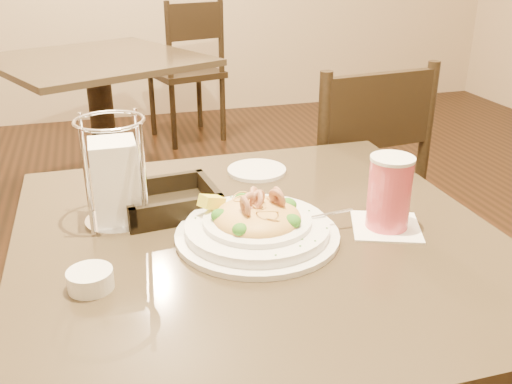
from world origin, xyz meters
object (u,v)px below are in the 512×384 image
object	(u,v)px
bread_basket	(169,203)
side_plate	(257,170)
main_table	(259,335)
background_table	(101,105)
napkin_caddy	(115,179)
drink_glass	(389,193)
butter_ramekin	(90,280)
pasta_bowl	(257,224)
dining_chair_far	(188,67)
dining_chair_near	(348,190)

from	to	relation	value
bread_basket	side_plate	bearing A→B (deg)	34.33
main_table	background_table	distance (m)	1.97
napkin_caddy	bread_basket	bearing A→B (deg)	10.09
drink_glass	bread_basket	xyz separation A→B (m)	(-0.39, 0.19, -0.05)
drink_glass	napkin_caddy	bearing A→B (deg)	161.01
butter_ramekin	pasta_bowl	bearing A→B (deg)	16.47
drink_glass	dining_chair_far	bearing A→B (deg)	88.02
drink_glass	bread_basket	bearing A→B (deg)	154.39
drink_glass	side_plate	bearing A→B (deg)	114.74
dining_chair_far	bread_basket	distance (m)	2.72
dining_chair_far	side_plate	distance (m)	2.53
background_table	main_table	bearing A→B (deg)	-82.93
main_table	dining_chair_far	size ratio (longest dim) A/B	0.97
background_table	drink_glass	size ratio (longest dim) A/B	7.20
background_table	butter_ramekin	bearing A→B (deg)	-91.84
dining_chair_near	drink_glass	distance (m)	0.80
napkin_caddy	drink_glass	bearing A→B (deg)	-18.99
background_table	side_plate	size ratio (longest dim) A/B	8.46
pasta_bowl	bread_basket	bearing A→B (deg)	131.32
main_table	napkin_caddy	bearing A→B (deg)	152.07
dining_chair_near	side_plate	bearing A→B (deg)	32.77
bread_basket	butter_ramekin	xyz separation A→B (m)	(-0.16, -0.25, -0.00)
drink_glass	napkin_caddy	distance (m)	0.52
side_plate	butter_ramekin	world-z (taller)	butter_ramekin
drink_glass	bread_basket	distance (m)	0.44
background_table	bread_basket	bearing A→B (deg)	-86.98
background_table	napkin_caddy	xyz separation A→B (m)	(-0.01, -1.83, 0.32)
background_table	dining_chair_near	xyz separation A→B (m)	(0.74, -1.30, -0.01)
background_table	side_plate	xyz separation A→B (m)	(0.33, -1.65, 0.24)
main_table	bread_basket	distance (m)	0.33
main_table	bread_basket	xyz separation A→B (m)	(-0.15, 0.15, 0.25)
dining_chair_near	dining_chair_far	size ratio (longest dim) A/B	1.00
pasta_bowl	dining_chair_near	bearing A→B (deg)	52.61
side_plate	butter_ramekin	distance (m)	0.57
background_table	pasta_bowl	size ratio (longest dim) A/B	3.49
napkin_caddy	butter_ramekin	world-z (taller)	napkin_caddy
dining_chair_near	bread_basket	world-z (taller)	dining_chair_near
dining_chair_near	napkin_caddy	world-z (taller)	napkin_caddy
main_table	butter_ramekin	size ratio (longest dim) A/B	12.31
dining_chair_far	side_plate	size ratio (longest dim) A/B	6.61
dining_chair_near	pasta_bowl	distance (m)	0.88
background_table	bread_basket	xyz separation A→B (m)	(0.10, -1.81, 0.25)
butter_ramekin	side_plate	bearing A→B (deg)	46.01
dining_chair_far	bread_basket	world-z (taller)	dining_chair_far
pasta_bowl	dining_chair_far	bearing A→B (deg)	82.90
dining_chair_far	butter_ramekin	bearing A→B (deg)	62.33
background_table	bread_basket	world-z (taller)	bread_basket
drink_glass	napkin_caddy	size ratio (longest dim) A/B	0.78
dining_chair_near	drink_glass	world-z (taller)	dining_chair_near
main_table	bread_basket	size ratio (longest dim) A/B	4.46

